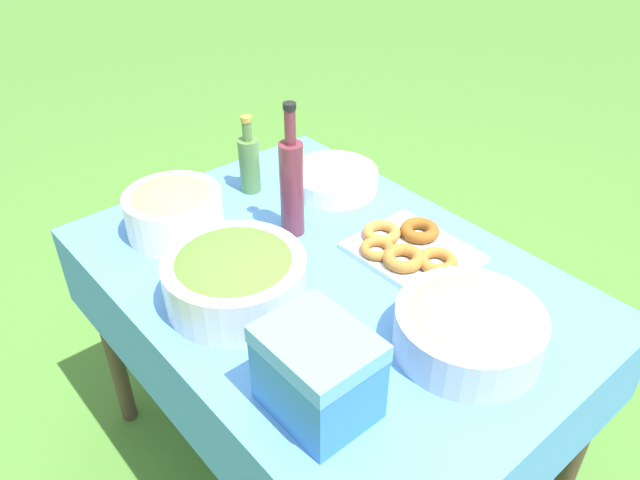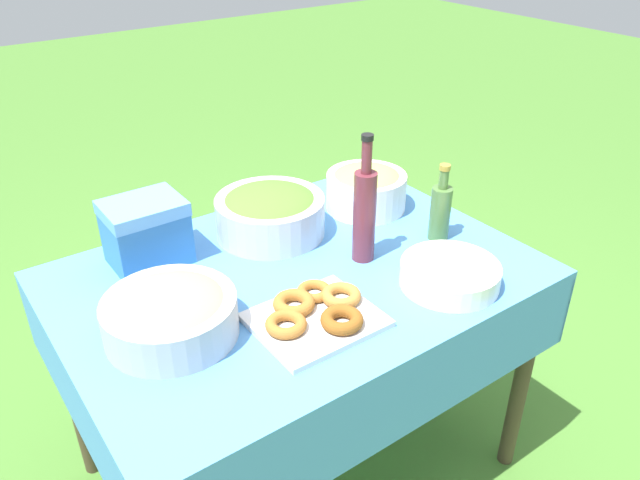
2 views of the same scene
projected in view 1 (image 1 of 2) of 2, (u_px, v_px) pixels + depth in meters
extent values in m
plane|color=#477A2D|center=(325.00, 461.00, 1.97)|extent=(14.00, 14.00, 0.00)
cube|color=#4C8CD1|center=(327.00, 276.00, 1.54)|extent=(1.25, 0.89, 0.02)
cube|color=#4C8CD1|center=(438.00, 248.00, 1.84)|extent=(1.25, 0.01, 0.22)
cube|color=#4C8CD1|center=(177.00, 400.00, 1.37)|extent=(1.25, 0.01, 0.22)
cube|color=#4C8CD1|center=(534.00, 474.00, 1.22)|extent=(0.01, 0.89, 0.22)
cube|color=#4C8CD1|center=(199.00, 214.00, 1.99)|extent=(0.01, 0.89, 0.22)
cylinder|color=#473828|center=(582.00, 434.00, 1.61)|extent=(0.05, 0.05, 0.73)
cylinder|color=#473828|center=(304.00, 242.00, 2.31)|extent=(0.05, 0.05, 0.73)
cylinder|color=#473828|center=(109.00, 337.00, 1.90)|extent=(0.05, 0.05, 0.73)
cylinder|color=silver|center=(235.00, 280.00, 1.41)|extent=(0.32, 0.32, 0.12)
ellipsoid|color=#51892D|center=(234.00, 265.00, 1.39)|extent=(0.29, 0.29, 0.07)
cylinder|color=#B2B7BC|center=(468.00, 331.00, 1.29)|extent=(0.31, 0.31, 0.10)
ellipsoid|color=tan|center=(471.00, 318.00, 1.27)|extent=(0.27, 0.27, 0.07)
cube|color=silver|center=(413.00, 252.00, 1.58)|extent=(0.29, 0.25, 0.02)
torus|color=brown|center=(420.00, 230.00, 1.62)|extent=(0.12, 0.12, 0.03)
torus|color=#A36628|center=(437.00, 261.00, 1.52)|extent=(0.13, 0.13, 0.03)
torus|color=#A36628|center=(377.00, 249.00, 1.56)|extent=(0.12, 0.12, 0.02)
torus|color=#B27533|center=(382.00, 232.00, 1.62)|extent=(0.12, 0.12, 0.03)
torus|color=#A36628|center=(403.00, 258.00, 1.53)|extent=(0.14, 0.14, 0.03)
cylinder|color=white|center=(334.00, 186.00, 1.86)|extent=(0.26, 0.26, 0.01)
cylinder|color=white|center=(334.00, 183.00, 1.85)|extent=(0.26, 0.26, 0.01)
cylinder|color=white|center=(334.00, 179.00, 1.85)|extent=(0.26, 0.26, 0.01)
cylinder|color=white|center=(334.00, 176.00, 1.84)|extent=(0.26, 0.26, 0.01)
cylinder|color=white|center=(334.00, 172.00, 1.83)|extent=(0.26, 0.26, 0.01)
cylinder|color=#4C7238|center=(250.00, 166.00, 1.81)|extent=(0.06, 0.06, 0.16)
cylinder|color=#4C7238|center=(247.00, 131.00, 1.74)|extent=(0.03, 0.03, 0.06)
cylinder|color=#A58C33|center=(246.00, 119.00, 1.72)|extent=(0.03, 0.03, 0.01)
cylinder|color=maroon|center=(292.00, 190.00, 1.60)|extent=(0.06, 0.06, 0.26)
cylinder|color=maroon|center=(290.00, 127.00, 1.50)|extent=(0.03, 0.03, 0.09)
cylinder|color=black|center=(289.00, 106.00, 1.47)|extent=(0.03, 0.03, 0.02)
cylinder|color=white|center=(174.00, 213.00, 1.64)|extent=(0.26, 0.26, 0.12)
ellipsoid|color=#ADCC59|center=(172.00, 199.00, 1.62)|extent=(0.22, 0.22, 0.07)
cube|color=#3372B7|center=(318.00, 380.00, 1.15)|extent=(0.20, 0.16, 0.15)
cube|color=#60A0E5|center=(318.00, 344.00, 1.10)|extent=(0.21, 0.17, 0.04)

